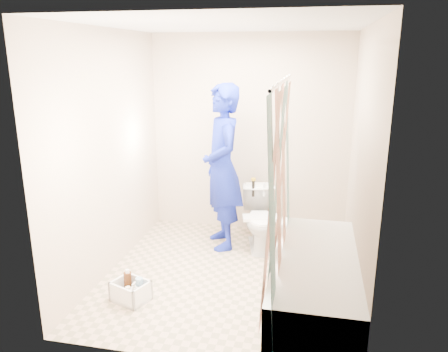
% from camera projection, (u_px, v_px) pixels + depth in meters
% --- Properties ---
extents(floor, '(2.60, 2.60, 0.00)m').
position_uv_depth(floor, '(227.00, 276.00, 4.40)').
color(floor, tan).
rests_on(floor, ground).
extents(ceiling, '(2.40, 2.60, 0.02)m').
position_uv_depth(ceiling, '(228.00, 24.00, 3.75)').
color(ceiling, silver).
rests_on(ceiling, wall_back).
extents(wall_back, '(2.40, 0.02, 2.40)m').
position_uv_depth(wall_back, '(249.00, 135.00, 5.30)').
color(wall_back, '#BCA990').
rests_on(wall_back, ground).
extents(wall_front, '(2.40, 0.02, 2.40)m').
position_uv_depth(wall_front, '(188.00, 205.00, 2.85)').
color(wall_front, '#BCA990').
rests_on(wall_front, ground).
extents(wall_left, '(0.02, 2.60, 2.40)m').
position_uv_depth(wall_left, '(109.00, 154.00, 4.31)').
color(wall_left, '#BCA990').
rests_on(wall_left, ground).
extents(wall_right, '(0.02, 2.60, 2.40)m').
position_uv_depth(wall_right, '(361.00, 166.00, 3.83)').
color(wall_right, '#BCA990').
rests_on(wall_right, ground).
extents(bathtub, '(0.70, 1.75, 0.50)m').
position_uv_depth(bathtub, '(314.00, 281.00, 3.75)').
color(bathtub, white).
rests_on(bathtub, ground).
extents(curtain_rod, '(0.02, 1.90, 0.02)m').
position_uv_depth(curtain_rod, '(283.00, 81.00, 3.37)').
color(curtain_rod, silver).
rests_on(curtain_rod, wall_back).
extents(shower_curtain, '(0.06, 1.75, 1.80)m').
position_uv_depth(shower_curtain, '(279.00, 196.00, 3.62)').
color(shower_curtain, white).
rests_on(shower_curtain, curtain_rod).
extents(toilet, '(0.52, 0.73, 0.68)m').
position_uv_depth(toilet, '(260.00, 219.00, 4.97)').
color(toilet, white).
rests_on(toilet, ground).
extents(tank_lid, '(0.45, 0.27, 0.03)m').
position_uv_depth(tank_lid, '(262.00, 218.00, 4.85)').
color(tank_lid, white).
rests_on(tank_lid, toilet).
extents(tank_internals, '(0.16, 0.07, 0.22)m').
position_uv_depth(tank_internals, '(256.00, 187.00, 5.05)').
color(tank_internals, black).
rests_on(tank_internals, toilet).
extents(plumber, '(0.69, 0.80, 1.86)m').
position_uv_depth(plumber, '(222.00, 168.00, 4.87)').
color(plumber, '#0F3D9E').
rests_on(plumber, ground).
extents(cleaning_caddy, '(0.38, 0.34, 0.24)m').
position_uv_depth(cleaning_caddy, '(131.00, 292.00, 3.93)').
color(cleaning_caddy, white).
rests_on(cleaning_caddy, ground).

